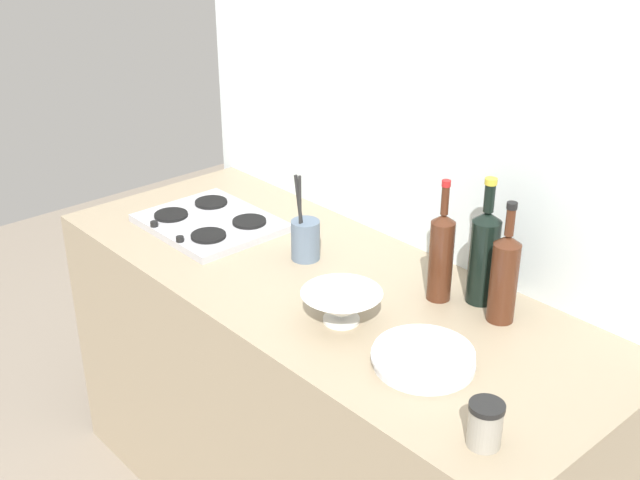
{
  "coord_description": "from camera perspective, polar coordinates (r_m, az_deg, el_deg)",
  "views": [
    {
      "loc": [
        1.48,
        -1.33,
        1.97
      ],
      "look_at": [
        0.0,
        0.0,
        1.02
      ],
      "focal_mm": 44.92,
      "sensor_mm": 36.0,
      "label": 1
    }
  ],
  "objects": [
    {
      "name": "condiment_jar_front",
      "position": [
        1.67,
        11.69,
        -12.73
      ],
      "size": [
        0.07,
        0.07,
        0.1
      ],
      "color": "#9E998C",
      "rests_on": "counter_block"
    },
    {
      "name": "utensil_crock",
      "position": [
        2.34,
        -1.06,
        0.1
      ],
      "size": [
        0.09,
        0.09,
        0.27
      ],
      "color": "slate",
      "rests_on": "counter_block"
    },
    {
      "name": "counter_block",
      "position": [
        2.5,
        0.0,
        -11.86
      ],
      "size": [
        1.8,
        0.7,
        0.9
      ],
      "primitive_type": "cube",
      "color": "tan",
      "rests_on": "ground"
    },
    {
      "name": "backsplash_panel",
      "position": [
        2.38,
        6.88,
        7.16
      ],
      "size": [
        1.9,
        0.06,
        2.45
      ],
      "primitive_type": "cube",
      "color": "silver",
      "rests_on": "ground"
    },
    {
      "name": "plate_stack",
      "position": [
        1.89,
        7.38,
        -8.37
      ],
      "size": [
        0.24,
        0.24,
        0.04
      ],
      "color": "white",
      "rests_on": "counter_block"
    },
    {
      "name": "stovetop_hob",
      "position": [
        2.59,
        -7.85,
        1.25
      ],
      "size": [
        0.42,
        0.35,
        0.04
      ],
      "color": "#B2B2B7",
      "rests_on": "counter_block"
    },
    {
      "name": "wine_bottle_mid_right",
      "position": [
        2.05,
        12.98,
        -2.52
      ],
      "size": [
        0.07,
        0.07,
        0.33
      ],
      "color": "#472314",
      "rests_on": "counter_block"
    },
    {
      "name": "wine_bottle_leftmost",
      "position": [
        2.13,
        11.59,
        -1.02
      ],
      "size": [
        0.08,
        0.08,
        0.35
      ],
      "color": "black",
      "rests_on": "counter_block"
    },
    {
      "name": "wine_bottle_mid_left",
      "position": [
        2.12,
        8.62,
        -1.06
      ],
      "size": [
        0.07,
        0.07,
        0.34
      ],
      "color": "#472314",
      "rests_on": "counter_block"
    },
    {
      "name": "mixing_bowl",
      "position": [
        2.03,
        1.54,
        -4.69
      ],
      "size": [
        0.21,
        0.21,
        0.08
      ],
      "color": "white",
      "rests_on": "counter_block"
    }
  ]
}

